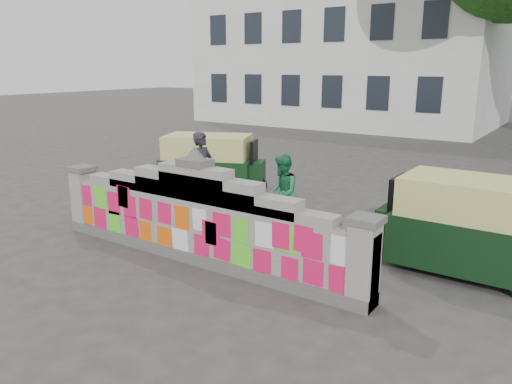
# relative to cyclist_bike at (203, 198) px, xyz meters

# --- Properties ---
(ground) EXTENTS (100.00, 100.00, 0.00)m
(ground) POSITION_rel_cyclist_bike_xyz_m (1.44, -1.87, -0.50)
(ground) COLOR #383533
(ground) RESTS_ON ground
(parapet_wall) EXTENTS (6.48, 0.44, 2.01)m
(parapet_wall) POSITION_rel_cyclist_bike_xyz_m (1.44, -1.87, 0.25)
(parapet_wall) COLOR #4C4C49
(parapet_wall) RESTS_ON ground
(building) EXTENTS (16.00, 10.00, 8.90)m
(building) POSITION_rel_cyclist_bike_xyz_m (-5.56, 20.12, 3.52)
(building) COLOR silver
(building) RESTS_ON ground
(cyclist_bike) EXTENTS (1.92, 0.75, 0.99)m
(cyclist_bike) POSITION_rel_cyclist_bike_xyz_m (0.00, 0.00, 0.00)
(cyclist_bike) COLOR black
(cyclist_bike) RESTS_ON ground
(cyclist_rider) EXTENTS (0.43, 0.63, 1.68)m
(cyclist_rider) POSITION_rel_cyclist_bike_xyz_m (0.00, -0.00, 0.35)
(cyclist_rider) COLOR #24212A
(cyclist_rider) RESTS_ON ground
(pedestrian) EXTENTS (0.90, 0.96, 1.58)m
(pedestrian) POSITION_rel_cyclist_bike_xyz_m (1.79, 0.34, 0.29)
(pedestrian) COLOR #217B4B
(pedestrian) RESTS_ON ground
(rickshaw_left) EXTENTS (2.84, 2.11, 1.53)m
(rickshaw_left) POSITION_rel_cyclist_bike_xyz_m (-1.42, 2.00, 0.30)
(rickshaw_left) COLOR black
(rickshaw_left) RESTS_ON ground
(rickshaw_right) EXTENTS (2.84, 1.33, 1.57)m
(rickshaw_right) POSITION_rel_cyclist_bike_xyz_m (5.38, 0.21, 0.32)
(rickshaw_right) COLOR black
(rickshaw_right) RESTS_ON ground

